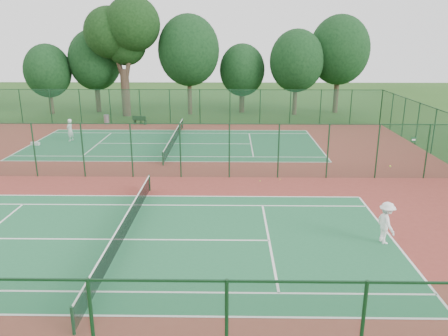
{
  "coord_description": "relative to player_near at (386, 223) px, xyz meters",
  "views": [
    {
      "loc": [
        4.68,
        -26.45,
        8.61
      ],
      "look_at": [
        4.33,
        -3.24,
        1.6
      ],
      "focal_mm": 35.0,
      "sensor_mm": 36.0,
      "label": 1
    }
  ],
  "objects": [
    {
      "name": "player_far",
      "position": [
        -20.42,
        19.02,
        0.01
      ],
      "size": [
        0.63,
        0.79,
        1.89
      ],
      "primitive_type": "imported",
      "rotation": [
        0.0,
        0.0,
        -1.86
      ],
      "color": "silver",
      "rests_on": "court_far"
    },
    {
      "name": "fence_divider",
      "position": [
        -11.38,
        9.12,
        0.81
      ],
      "size": [
        40.0,
        0.09,
        3.5
      ],
      "color": "#164326",
      "rests_on": "ground"
    },
    {
      "name": "trash_bin",
      "position": [
        -19.39,
        26.57,
        -0.47
      ],
      "size": [
        0.58,
        0.58,
        0.95
      ],
      "primitive_type": "cylinder",
      "rotation": [
        0.0,
        0.0,
        0.1
      ],
      "color": "slate",
      "rests_on": "red_pad"
    },
    {
      "name": "tennis_net_near",
      "position": [
        -11.38,
        0.12,
        -0.41
      ],
      "size": [
        0.1,
        12.9,
        0.97
      ],
      "color": "#153A21",
      "rests_on": "ground"
    },
    {
      "name": "stray_ball_b",
      "position": [
        -3.6,
        8.63,
        -0.91
      ],
      "size": [
        0.07,
        0.07,
        0.07
      ],
      "primitive_type": "sphere",
      "color": "#C4DB33",
      "rests_on": "red_pad"
    },
    {
      "name": "court_near",
      "position": [
        -11.38,
        0.12,
        -0.94
      ],
      "size": [
        23.77,
        10.97,
        0.01
      ],
      "primitive_type": "cube",
      "color": "#1F643C",
      "rests_on": "red_pad"
    },
    {
      "name": "ground",
      "position": [
        -11.38,
        9.12,
        -0.95
      ],
      "size": [
        120.0,
        120.0,
        0.0
      ],
      "primitive_type": "plane",
      "color": "#234916",
      "rests_on": "ground"
    },
    {
      "name": "evergreen_row",
      "position": [
        -10.88,
        33.37,
        -0.95
      ],
      "size": [
        39.0,
        5.0,
        12.0
      ],
      "primitive_type": null,
      "color": "black",
      "rests_on": "ground"
    },
    {
      "name": "player_near",
      "position": [
        0.0,
        0.0,
        0.0
      ],
      "size": [
        0.89,
        1.31,
        1.86
      ],
      "primitive_type": "imported",
      "rotation": [
        0.0,
        0.0,
        1.75
      ],
      "color": "white",
      "rests_on": "court_near"
    },
    {
      "name": "stray_ball_a",
      "position": [
        -4.86,
        8.32,
        -0.91
      ],
      "size": [
        0.07,
        0.07,
        0.07
      ],
      "primitive_type": "sphere",
      "color": "#AFCD2F",
      "rests_on": "red_pad"
    },
    {
      "name": "stray_ball_c",
      "position": [
        -11.67,
        8.14,
        -0.91
      ],
      "size": [
        0.07,
        0.07,
        0.07
      ],
      "primitive_type": "sphere",
      "color": "#DEF238",
      "rests_on": "red_pad"
    },
    {
      "name": "bench",
      "position": [
        -15.95,
        26.38,
        -0.48
      ],
      "size": [
        1.5,
        0.72,
        0.89
      ],
      "rotation": [
        0.0,
        0.0,
        -0.22
      ],
      "color": "#11331A",
      "rests_on": "red_pad"
    },
    {
      "name": "red_pad",
      "position": [
        -11.38,
        9.12,
        -0.95
      ],
      "size": [
        40.0,
        36.0,
        0.01
      ],
      "primitive_type": "cube",
      "color": "maroon",
      "rests_on": "ground"
    },
    {
      "name": "tennis_net_far",
      "position": [
        -11.38,
        18.12,
        -0.41
      ],
      "size": [
        0.1,
        12.9,
        0.97
      ],
      "color": "#163D25",
      "rests_on": "ground"
    },
    {
      "name": "kit_bag",
      "position": [
        -22.81,
        17.44,
        -0.81
      ],
      "size": [
        0.74,
        0.4,
        0.26
      ],
      "primitive_type": "cube",
      "rotation": [
        0.0,
        0.0,
        -0.2
      ],
      "color": "silver",
      "rests_on": "red_pad"
    },
    {
      "name": "big_tree",
      "position": [
        -18.35,
        31.68,
        8.12
      ],
      "size": [
        8.34,
        6.11,
        12.82
      ],
      "color": "#3A2A20",
      "rests_on": "ground"
    },
    {
      "name": "fence_north",
      "position": [
        -11.38,
        27.12,
        0.81
      ],
      "size": [
        40.0,
        0.09,
        3.5
      ],
      "color": "#1B5134",
      "rests_on": "ground"
    },
    {
      "name": "court_far",
      "position": [
        -11.38,
        18.12,
        -0.94
      ],
      "size": [
        23.77,
        10.97,
        0.01
      ],
      "primitive_type": "cube",
      "color": "#1F643E",
      "rests_on": "red_pad"
    }
  ]
}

